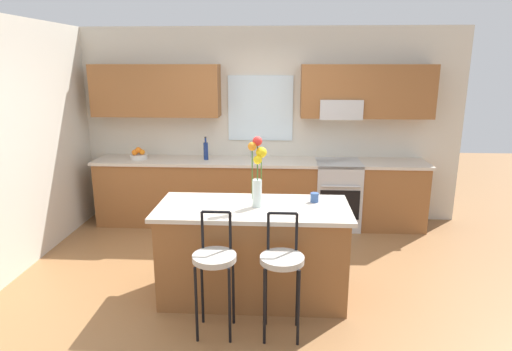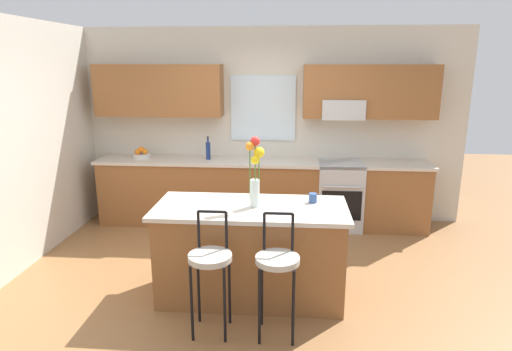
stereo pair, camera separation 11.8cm
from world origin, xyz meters
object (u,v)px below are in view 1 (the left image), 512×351
(kitchen_island, at_px, (253,251))
(bar_stool_middle, at_px, (282,265))
(flower_vase, at_px, (257,169))
(mug_ceramic, at_px, (314,198))
(oven_range, at_px, (337,194))
(fruit_bowl_oranges, at_px, (138,155))
(bar_stool_near, at_px, (215,263))
(bottle_olive_oil, at_px, (206,151))

(kitchen_island, bearing_deg, bar_stool_middle, -66.11)
(kitchen_island, distance_m, flower_vase, 0.81)
(bar_stool_middle, relative_size, flower_vase, 1.58)
(flower_vase, xyz_separation_m, mug_ceramic, (0.54, 0.17, -0.31))
(kitchen_island, distance_m, bar_stool_middle, 0.70)
(flower_vase, bearing_deg, mug_ceramic, 17.41)
(oven_range, xyz_separation_m, bar_stool_middle, (-0.76, -2.59, 0.18))
(kitchen_island, height_order, mug_ceramic, mug_ceramic)
(oven_range, xyz_separation_m, fruit_bowl_oranges, (-2.77, 0.03, 0.52))
(bar_stool_middle, bearing_deg, mug_ceramic, 68.64)
(flower_vase, distance_m, mug_ceramic, 0.65)
(bar_stool_near, xyz_separation_m, fruit_bowl_oranges, (-1.46, 2.61, 0.34))
(bar_stool_near, distance_m, bar_stool_middle, 0.55)
(kitchen_island, xyz_separation_m, fruit_bowl_oranges, (-1.73, 1.99, 0.51))
(bar_stool_middle, bearing_deg, bottle_olive_oil, 112.02)
(flower_vase, height_order, bottle_olive_oil, flower_vase)
(bar_stool_near, xyz_separation_m, bar_stool_middle, (0.55, 0.00, 0.00))
(oven_range, relative_size, bar_stool_middle, 0.88)
(oven_range, height_order, mug_ceramic, mug_ceramic)
(bar_stool_middle, distance_m, fruit_bowl_oranges, 3.31)
(oven_range, xyz_separation_m, bar_stool_near, (-1.31, -2.59, 0.18))
(oven_range, bearing_deg, bottle_olive_oil, 179.22)
(kitchen_island, xyz_separation_m, flower_vase, (0.04, -0.01, 0.81))
(bar_stool_near, distance_m, mug_ceramic, 1.21)
(kitchen_island, xyz_separation_m, bar_stool_middle, (0.28, -0.62, 0.17))
(oven_range, relative_size, bottle_olive_oil, 2.89)
(bar_stool_middle, relative_size, mug_ceramic, 11.58)
(flower_vase, relative_size, bottle_olive_oil, 2.07)
(oven_range, height_order, bar_stool_middle, bar_stool_middle)
(oven_range, distance_m, flower_vase, 2.35)
(flower_vase, xyz_separation_m, bottle_olive_oil, (-0.82, 2.00, -0.23))
(bar_stool_near, xyz_separation_m, bottle_olive_oil, (-0.51, 2.61, 0.41))
(mug_ceramic, relative_size, bottle_olive_oil, 0.28)
(kitchen_island, height_order, fruit_bowl_oranges, fruit_bowl_oranges)
(oven_range, bearing_deg, mug_ceramic, -104.17)
(bottle_olive_oil, bearing_deg, oven_range, -0.78)
(kitchen_island, distance_m, fruit_bowl_oranges, 2.69)
(kitchen_island, bearing_deg, fruit_bowl_oranges, 130.98)
(kitchen_island, height_order, flower_vase, flower_vase)
(mug_ceramic, bearing_deg, flower_vase, -162.59)
(mug_ceramic, relative_size, fruit_bowl_oranges, 0.37)
(kitchen_island, xyz_separation_m, bar_stool_near, (-0.28, -0.62, 0.17))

